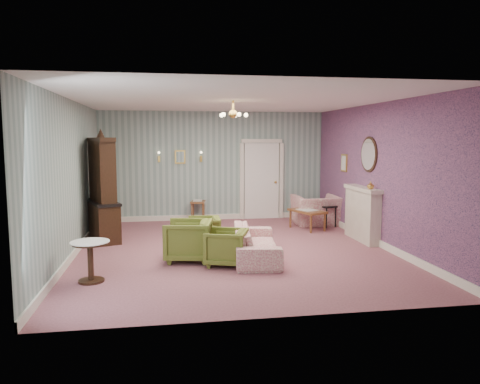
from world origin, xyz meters
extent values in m
plane|color=#935560|center=(0.00, 0.00, 0.00)|extent=(7.00, 7.00, 0.00)
plane|color=white|center=(0.00, 0.00, 2.90)|extent=(7.00, 7.00, 0.00)
plane|color=gray|center=(0.00, 3.50, 1.45)|extent=(6.00, 0.00, 6.00)
plane|color=gray|center=(0.00, -3.50, 1.45)|extent=(6.00, 0.00, 6.00)
plane|color=gray|center=(-3.00, 0.00, 1.45)|extent=(0.00, 7.00, 7.00)
plane|color=gray|center=(3.00, 0.00, 1.45)|extent=(0.00, 7.00, 7.00)
plane|color=#BB5D88|center=(2.98, 0.00, 1.45)|extent=(0.00, 7.00, 7.00)
imported|color=#616B25|center=(-0.28, -1.06, 0.35)|extent=(0.82, 0.84, 0.69)
imported|color=#616B25|center=(-0.91, -0.66, 0.41)|extent=(0.88, 0.92, 0.81)
imported|color=#616B25|center=(-0.53, 0.49, 0.33)|extent=(0.61, 0.65, 0.65)
imported|color=#A64358|center=(0.32, -0.69, 0.38)|extent=(0.82, 2.02, 0.77)
imported|color=#A64358|center=(2.50, 2.31, 0.50)|extent=(1.14, 0.75, 1.00)
imported|color=gold|center=(2.84, 0.00, 1.23)|extent=(0.15, 0.15, 0.15)
cube|color=maroon|center=(2.45, 2.16, 0.48)|extent=(0.41, 0.28, 0.39)
camera|label=1|loc=(-1.31, -8.77, 2.18)|focal=34.39mm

